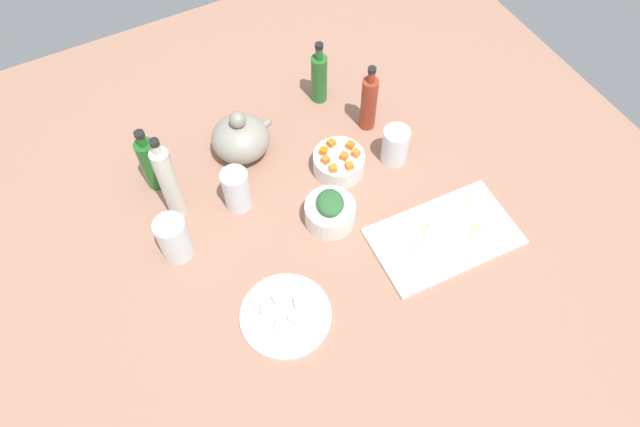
# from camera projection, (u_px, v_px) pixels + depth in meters

# --- Properties ---
(tabletop) EXTENTS (1.90, 1.90, 0.03)m
(tabletop) POSITION_uv_depth(u_px,v_px,m) (320.00, 227.00, 1.49)
(tabletop) COLOR #9C6E59
(tabletop) RESTS_ON ground
(cutting_board) EXTENTS (0.37, 0.23, 0.01)m
(cutting_board) POSITION_uv_depth(u_px,v_px,m) (444.00, 237.00, 1.45)
(cutting_board) COLOR silver
(cutting_board) RESTS_ON tabletop
(plate_tofu) EXTENTS (0.21, 0.21, 0.01)m
(plate_tofu) POSITION_uv_depth(u_px,v_px,m) (286.00, 316.00, 1.33)
(plate_tofu) COLOR white
(plate_tofu) RESTS_ON tabletop
(bowl_greens) EXTENTS (0.13, 0.13, 0.06)m
(bowl_greens) POSITION_uv_depth(u_px,v_px,m) (329.00, 212.00, 1.46)
(bowl_greens) COLOR white
(bowl_greens) RESTS_ON tabletop
(bowl_carrots) EXTENTS (0.14, 0.14, 0.06)m
(bowl_carrots) POSITION_uv_depth(u_px,v_px,m) (339.00, 163.00, 1.55)
(bowl_carrots) COLOR white
(bowl_carrots) RESTS_ON tabletop
(teapot) EXTENTS (0.17, 0.16, 0.15)m
(teapot) POSITION_uv_depth(u_px,v_px,m) (241.00, 138.00, 1.56)
(teapot) COLOR gray
(teapot) RESTS_ON tabletop
(bottle_0) EXTENTS (0.05, 0.05, 0.20)m
(bottle_0) POSITION_uv_depth(u_px,v_px,m) (150.00, 163.00, 1.47)
(bottle_0) COLOR #1F6522
(bottle_0) RESTS_ON tabletop
(bottle_1) EXTENTS (0.05, 0.05, 0.20)m
(bottle_1) POSITION_uv_depth(u_px,v_px,m) (319.00, 77.00, 1.65)
(bottle_1) COLOR #25672B
(bottle_1) RESTS_ON tabletop
(bottle_2) EXTENTS (0.04, 0.04, 0.28)m
(bottle_2) POSITION_uv_depth(u_px,v_px,m) (169.00, 184.00, 1.39)
(bottle_2) COLOR silver
(bottle_2) RESTS_ON tabletop
(bottle_3) EXTENTS (0.04, 0.04, 0.21)m
(bottle_3) POSITION_uv_depth(u_px,v_px,m) (369.00, 103.00, 1.58)
(bottle_3) COLOR maroon
(bottle_3) RESTS_ON tabletop
(drinking_glass_0) EXTENTS (0.07, 0.07, 0.12)m
(drinking_glass_0) POSITION_uv_depth(u_px,v_px,m) (237.00, 190.00, 1.46)
(drinking_glass_0) COLOR white
(drinking_glass_0) RESTS_ON tabletop
(drinking_glass_1) EXTENTS (0.08, 0.08, 0.13)m
(drinking_glass_1) POSITION_uv_depth(u_px,v_px,m) (174.00, 238.00, 1.38)
(drinking_glass_1) COLOR white
(drinking_glass_1) RESTS_ON tabletop
(drinking_glass_2) EXTENTS (0.07, 0.07, 0.11)m
(drinking_glass_2) POSITION_uv_depth(u_px,v_px,m) (395.00, 145.00, 1.55)
(drinking_glass_2) COLOR white
(drinking_glass_2) RESTS_ON tabletop
(carrot_cube_0) EXTENTS (0.02, 0.02, 0.02)m
(carrot_cube_0) POSITION_uv_depth(u_px,v_px,m) (331.00, 143.00, 1.54)
(carrot_cube_0) COLOR orange
(carrot_cube_0) RESTS_ON bowl_carrots
(carrot_cube_1) EXTENTS (0.02, 0.02, 0.02)m
(carrot_cube_1) POSITION_uv_depth(u_px,v_px,m) (333.00, 168.00, 1.49)
(carrot_cube_1) COLOR orange
(carrot_cube_1) RESTS_ON bowl_carrots
(carrot_cube_2) EXTENTS (0.03, 0.03, 0.02)m
(carrot_cube_2) POSITION_uv_depth(u_px,v_px,m) (344.00, 156.00, 1.51)
(carrot_cube_2) COLOR orange
(carrot_cube_2) RESTS_ON bowl_carrots
(carrot_cube_3) EXTENTS (0.02, 0.02, 0.02)m
(carrot_cube_3) POSITION_uv_depth(u_px,v_px,m) (326.00, 160.00, 1.50)
(carrot_cube_3) COLOR orange
(carrot_cube_3) RESTS_ON bowl_carrots
(carrot_cube_4) EXTENTS (0.02, 0.02, 0.02)m
(carrot_cube_4) POSITION_uv_depth(u_px,v_px,m) (349.00, 166.00, 1.49)
(carrot_cube_4) COLOR orange
(carrot_cube_4) RESTS_ON bowl_carrots
(carrot_cube_5) EXTENTS (0.02, 0.02, 0.02)m
(carrot_cube_5) POSITION_uv_depth(u_px,v_px,m) (350.00, 145.00, 1.53)
(carrot_cube_5) COLOR orange
(carrot_cube_5) RESTS_ON bowl_carrots
(carrot_cube_6) EXTENTS (0.02, 0.02, 0.02)m
(carrot_cube_6) POSITION_uv_depth(u_px,v_px,m) (356.00, 153.00, 1.52)
(carrot_cube_6) COLOR orange
(carrot_cube_6) RESTS_ON bowl_carrots
(carrot_cube_7) EXTENTS (0.03, 0.03, 0.02)m
(carrot_cube_7) POSITION_uv_depth(u_px,v_px,m) (324.00, 151.00, 1.52)
(carrot_cube_7) COLOR orange
(carrot_cube_7) RESTS_ON bowl_carrots
(chopped_greens_mound) EXTENTS (0.09, 0.10, 0.03)m
(chopped_greens_mound) POSITION_uv_depth(u_px,v_px,m) (329.00, 201.00, 1.42)
(chopped_greens_mound) COLOR #2F6231
(chopped_greens_mound) RESTS_ON bowl_greens
(tofu_cube_0) EXTENTS (0.03, 0.03, 0.02)m
(tofu_cube_0) POSITION_uv_depth(u_px,v_px,m) (266.00, 310.00, 1.32)
(tofu_cube_0) COLOR silver
(tofu_cube_0) RESTS_ON plate_tofu
(tofu_cube_1) EXTENTS (0.03, 0.03, 0.02)m
(tofu_cube_1) POSITION_uv_depth(u_px,v_px,m) (295.00, 319.00, 1.31)
(tofu_cube_1) COLOR #F6DFD1
(tofu_cube_1) RESTS_ON plate_tofu
(tofu_cube_2) EXTENTS (0.03, 0.03, 0.02)m
(tofu_cube_2) POSITION_uv_depth(u_px,v_px,m) (299.00, 303.00, 1.33)
(tofu_cube_2) COLOR white
(tofu_cube_2) RESTS_ON plate_tofu
(tofu_cube_3) EXTENTS (0.03, 0.03, 0.02)m
(tofu_cube_3) POSITION_uv_depth(u_px,v_px,m) (280.00, 326.00, 1.30)
(tofu_cube_3) COLOR white
(tofu_cube_3) RESTS_ON plate_tofu
(tofu_cube_4) EXTENTS (0.02, 0.02, 0.02)m
(tofu_cube_4) POSITION_uv_depth(u_px,v_px,m) (278.00, 300.00, 1.33)
(tofu_cube_4) COLOR #E9F5CC
(tofu_cube_4) RESTS_ON plate_tofu
(dumpling_0) EXTENTS (0.06, 0.05, 0.03)m
(dumpling_0) POSITION_uv_depth(u_px,v_px,m) (482.00, 228.00, 1.44)
(dumpling_0) COLOR beige
(dumpling_0) RESTS_ON cutting_board
(dumpling_1) EXTENTS (0.05, 0.05, 0.03)m
(dumpling_1) POSITION_uv_depth(u_px,v_px,m) (429.00, 227.00, 1.44)
(dumpling_1) COLOR beige
(dumpling_1) RESTS_ON cutting_board
(dumpling_2) EXTENTS (0.07, 0.07, 0.03)m
(dumpling_2) POSITION_uv_depth(u_px,v_px,m) (419.00, 250.00, 1.41)
(dumpling_2) COLOR beige
(dumpling_2) RESTS_ON cutting_board
(dumpling_3) EXTENTS (0.07, 0.06, 0.02)m
(dumpling_3) POSITION_uv_depth(u_px,v_px,m) (470.00, 200.00, 1.49)
(dumpling_3) COLOR beige
(dumpling_3) RESTS_ON cutting_board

